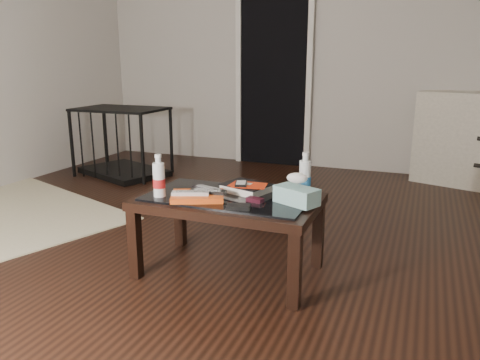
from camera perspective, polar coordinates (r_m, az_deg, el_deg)
The scene contains 16 objects.
ground at distance 3.25m, azimuth -2.80°, elevation -7.24°, with size 5.00×5.00×0.00m, color black.
doorway at distance 5.47m, azimuth 4.12°, elevation 12.59°, with size 0.90×0.08×2.07m.
coffee_table at distance 2.64m, azimuth -1.39°, elevation -3.25°, with size 1.00×0.60×0.46m.
pet_crate at distance 5.15m, azimuth -14.06°, elevation 3.19°, with size 1.06×0.89×0.71m.
magazines at distance 2.56m, azimuth -5.19°, elevation -1.97°, with size 0.28×0.21×0.03m, color #DD4D14.
remote_silver at distance 2.53m, azimuth -6.07°, elevation -1.58°, with size 0.20×0.05×0.02m, color #B1B0B5.
remote_black_front at distance 2.56m, azimuth -3.93°, elevation -1.37°, with size 0.20×0.05×0.02m, color black.
remote_black_back at distance 2.60m, azimuth -3.93°, elevation -1.07°, with size 0.20×0.05×0.02m, color black.
textbook at distance 2.69m, azimuth 0.75°, elevation -0.95°, with size 0.25×0.20×0.05m, color black.
dvd_mailers at distance 2.66m, azimuth 0.89°, elevation -0.53°, with size 0.19×0.14×0.01m, color red.
ipod at distance 2.63m, azimuth 0.13°, elevation -0.44°, with size 0.06×0.10×0.02m, color black.
flip_phone at distance 2.50m, azimuth 1.84°, elevation -2.42°, with size 0.09×0.05×0.02m, color black.
wallet at distance 2.38m, azimuth -0.17°, elevation -3.29°, with size 0.12×0.07×0.02m, color black.
water_bottle_left at distance 2.61m, azimuth -9.87°, elevation 0.54°, with size 0.07×0.07×0.24m, color silver.
water_bottle_right at distance 2.65m, azimuth 7.94°, elevation 0.83°, with size 0.07×0.07×0.24m, color white.
tissue_box at distance 2.47m, azimuth 6.92°, elevation -1.89°, with size 0.23×0.12×0.09m, color teal.
Camera 1 is at (1.26, -2.74, 1.20)m, focal length 35.00 mm.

